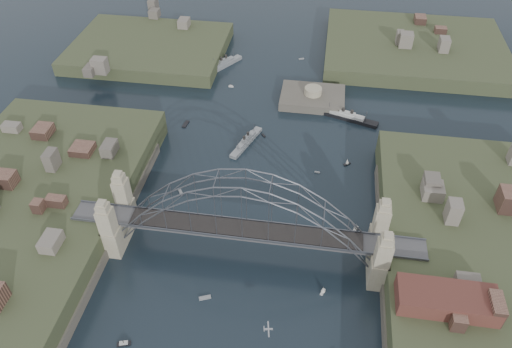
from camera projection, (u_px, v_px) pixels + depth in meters
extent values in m
plane|color=black|center=(245.00, 252.00, 120.57)|extent=(500.00, 500.00, 0.00)
cube|color=#4C4C4E|center=(245.00, 230.00, 115.25)|extent=(84.00, 6.00, 0.70)
cube|color=#4C5058|center=(242.00, 238.00, 112.67)|extent=(84.00, 0.25, 0.50)
cube|color=#4C5058|center=(247.00, 220.00, 117.10)|extent=(84.00, 0.25, 0.50)
cube|color=black|center=(244.00, 229.00, 114.88)|extent=(55.20, 5.20, 0.35)
cube|color=tan|center=(109.00, 229.00, 114.54)|extent=(3.40, 3.40, 17.70)
cube|color=tan|center=(124.00, 199.00, 121.92)|extent=(3.40, 3.40, 17.70)
cube|color=tan|center=(381.00, 261.00, 107.45)|extent=(3.40, 3.40, 17.70)
cube|color=tan|center=(380.00, 227.00, 114.83)|extent=(3.40, 3.40, 17.70)
cube|color=tan|center=(120.00, 227.00, 121.46)|extent=(4.08, 13.80, 8.00)
cube|color=tan|center=(377.00, 257.00, 114.36)|extent=(4.08, 13.80, 8.00)
cube|color=#384126|center=(23.00, 220.00, 125.77)|extent=(50.00, 90.00, 12.00)
cube|color=#4E493F|center=(107.00, 233.00, 123.90)|extent=(6.00, 70.00, 4.00)
cube|color=#384126|center=(492.00, 276.00, 112.71)|extent=(50.00, 90.00, 12.00)
cube|color=#4E493F|center=(392.00, 267.00, 115.91)|extent=(6.00, 70.00, 4.00)
cube|color=#384126|center=(150.00, 52.00, 196.57)|extent=(60.00, 45.00, 9.00)
cube|color=#384126|center=(414.00, 53.00, 195.66)|extent=(70.00, 55.00, 9.50)
cube|color=#4E493F|center=(312.00, 102.00, 171.24)|extent=(22.00, 16.00, 7.00)
cylinder|color=tan|center=(313.00, 91.00, 168.11)|extent=(6.00, 6.00, 2.40)
cube|color=#592D26|center=(447.00, 300.00, 98.63)|extent=(20.00, 8.00, 4.00)
cube|color=gray|center=(246.00, 143.00, 152.61)|extent=(7.84, 16.60, 1.50)
cube|color=gray|center=(246.00, 140.00, 151.87)|extent=(4.73, 9.28, 1.12)
cube|color=gray|center=(246.00, 138.00, 151.31)|extent=(2.59, 4.38, 0.75)
cylinder|color=black|center=(244.00, 138.00, 150.10)|extent=(0.81, 0.81, 1.50)
cylinder|color=black|center=(248.00, 134.00, 151.65)|extent=(0.81, 0.81, 1.50)
cylinder|color=#4C5058|center=(238.00, 146.00, 147.68)|extent=(0.15, 0.15, 3.74)
cylinder|color=#4C5058|center=(254.00, 128.00, 154.31)|extent=(0.15, 0.15, 3.74)
cube|color=gray|center=(224.00, 66.00, 188.82)|extent=(11.72, 16.20, 1.77)
cube|color=gray|center=(224.00, 62.00, 187.94)|extent=(6.86, 9.17, 1.33)
cube|color=gray|center=(224.00, 60.00, 187.27)|extent=(3.54, 4.45, 0.89)
cylinder|color=black|center=(221.00, 59.00, 186.07)|extent=(0.88, 0.88, 1.77)
cylinder|color=black|center=(226.00, 57.00, 187.45)|extent=(0.88, 0.88, 1.77)
cylinder|color=#4C5058|center=(214.00, 64.00, 183.94)|extent=(0.18, 0.18, 4.43)
cylinder|color=#4C5058|center=(233.00, 54.00, 189.87)|extent=(0.18, 0.18, 4.43)
cube|color=black|center=(347.00, 118.00, 162.72)|extent=(20.98, 9.09, 1.53)
cube|color=silver|center=(347.00, 115.00, 161.95)|extent=(11.71, 5.55, 1.15)
cube|color=silver|center=(347.00, 113.00, 161.38)|extent=(5.50, 3.10, 0.77)
cylinder|color=black|center=(343.00, 110.00, 161.42)|extent=(1.04, 1.04, 1.53)
cylinder|color=black|center=(352.00, 112.00, 160.45)|extent=(1.04, 1.04, 1.53)
cylinder|color=#4C5058|center=(329.00, 107.00, 163.15)|extent=(0.15, 0.15, 3.83)
cylinder|color=#4C5058|center=(366.00, 117.00, 158.98)|extent=(0.15, 0.15, 3.83)
cube|color=#A1A3A8|center=(268.00, 329.00, 98.86)|extent=(1.82, 0.63, 0.31)
cube|color=#A1A3A8|center=(268.00, 329.00, 98.82)|extent=(0.93, 3.57, 0.07)
cube|color=#A1A3A8|center=(264.00, 329.00, 98.73)|extent=(0.37, 1.13, 0.39)
cube|color=silver|center=(181.00, 192.00, 136.24)|extent=(2.01, 2.54, 0.45)
cube|color=silver|center=(317.00, 172.00, 142.56)|extent=(1.58, 0.69, 0.45)
cube|color=silver|center=(205.00, 298.00, 110.48)|extent=(2.86, 1.86, 0.45)
cube|color=silver|center=(347.00, 164.00, 145.37)|extent=(2.24, 2.07, 0.45)
cylinder|color=#4C5058|center=(347.00, 161.00, 144.67)|extent=(0.08, 0.08, 2.20)
cone|color=silver|center=(347.00, 161.00, 144.67)|extent=(1.59, 1.57, 1.92)
cube|color=silver|center=(186.00, 124.00, 160.44)|extent=(1.71, 3.94, 0.45)
cube|color=silver|center=(263.00, 136.00, 155.84)|extent=(1.56, 1.82, 0.45)
cube|color=silver|center=(231.00, 87.00, 177.84)|extent=(1.88, 0.76, 0.45)
cube|color=silver|center=(231.00, 86.00, 177.57)|extent=(1.14, 0.61, 0.40)
cylinder|color=black|center=(231.00, 85.00, 177.27)|extent=(0.16, 0.16, 0.70)
cube|color=silver|center=(355.00, 229.00, 125.99)|extent=(1.60, 2.44, 0.45)
cylinder|color=#4C5058|center=(356.00, 226.00, 125.29)|extent=(0.08, 0.08, 2.20)
cone|color=silver|center=(356.00, 226.00, 125.29)|extent=(1.40, 1.53, 1.92)
cube|color=silver|center=(124.00, 344.00, 102.05)|extent=(3.06, 1.75, 0.45)
cube|color=silver|center=(124.00, 343.00, 101.78)|extent=(1.90, 1.28, 0.40)
cylinder|color=black|center=(123.00, 342.00, 101.48)|extent=(0.16, 0.16, 0.70)
cube|color=silver|center=(301.00, 59.00, 193.30)|extent=(2.17, 1.52, 0.45)
cube|color=silver|center=(145.00, 152.00, 149.68)|extent=(2.06, 2.15, 0.45)
cube|color=silver|center=(144.00, 151.00, 149.41)|extent=(1.37, 1.41, 0.40)
cylinder|color=black|center=(144.00, 150.00, 149.11)|extent=(0.16, 0.16, 0.70)
cube|color=silver|center=(323.00, 292.00, 111.63)|extent=(1.27, 1.99, 0.45)
cylinder|color=#4C5058|center=(323.00, 289.00, 110.93)|extent=(0.08, 0.08, 2.20)
cone|color=silver|center=(323.00, 289.00, 110.93)|extent=(1.39, 1.52, 1.92)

